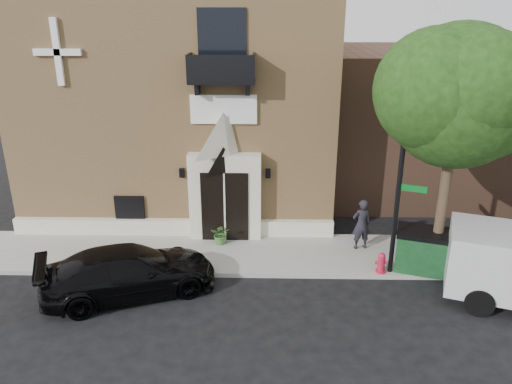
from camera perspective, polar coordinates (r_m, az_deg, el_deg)
ground at (r=16.39m, az=-0.65°, el=-9.79°), size 120.00×120.00×0.00m
sidewalk at (r=17.66m, az=2.78°, el=-7.12°), size 42.00×3.00×0.15m
church at (r=22.62m, az=-7.74°, el=11.24°), size 12.20×11.01×9.30m
street_tree_left at (r=15.65m, az=22.32°, el=10.18°), size 4.97×4.38×7.77m
black_sedan at (r=15.71m, az=-14.29°, el=-8.82°), size 5.59×3.84×1.50m
street_sign at (r=15.87m, az=16.06°, el=0.36°), size 0.86×1.10×5.70m
fire_hydrant at (r=16.73m, az=14.12°, el=-7.86°), size 0.40×0.32×0.70m
dumpster at (r=17.18m, az=19.15°, el=-6.34°), size 2.34×1.75×1.36m
planter at (r=18.09m, az=-4.02°, el=-4.81°), size 0.74×0.65×0.76m
pedestrian_near at (r=17.88m, az=11.95°, el=-3.64°), size 0.75×0.58×1.85m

